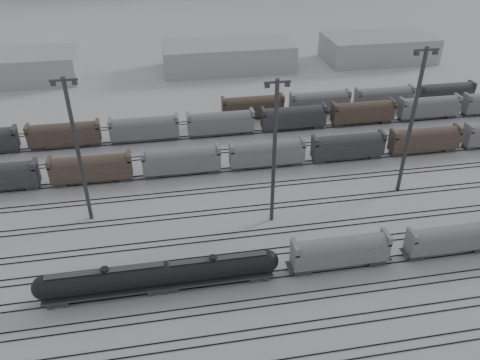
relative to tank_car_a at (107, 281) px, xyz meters
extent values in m
plane|color=silver|center=(21.30, -1.00, -2.76)|extent=(900.00, 900.00, 0.00)
cube|color=black|center=(21.30, -14.28, -2.68)|extent=(220.00, 0.07, 0.16)
cube|color=black|center=(21.30, -10.72, -2.68)|extent=(220.00, 0.07, 0.16)
cube|color=black|center=(21.30, -9.28, -2.68)|extent=(220.00, 0.07, 0.16)
cube|color=black|center=(21.30, -5.72, -2.68)|extent=(220.00, 0.07, 0.16)
cube|color=black|center=(21.30, -4.28, -2.68)|extent=(220.00, 0.07, 0.16)
cube|color=black|center=(21.30, -0.72, -2.68)|extent=(220.00, 0.07, 0.16)
cube|color=black|center=(21.30, 0.72, -2.68)|extent=(220.00, 0.07, 0.16)
cube|color=black|center=(21.30, 4.28, -2.68)|extent=(220.00, 0.07, 0.16)
cube|color=black|center=(21.30, 5.72, -2.68)|extent=(220.00, 0.07, 0.16)
cube|color=black|center=(21.30, 9.28, -2.68)|extent=(220.00, 0.07, 0.16)
cube|color=black|center=(21.30, 10.72, -2.68)|extent=(220.00, 0.07, 0.16)
cube|color=black|center=(21.30, 16.28, -2.68)|extent=(220.00, 0.07, 0.16)
cube|color=black|center=(21.30, 17.72, -2.68)|extent=(220.00, 0.07, 0.16)
cube|color=black|center=(21.30, 23.28, -2.68)|extent=(220.00, 0.07, 0.16)
cube|color=black|center=(21.30, 24.72, -2.68)|extent=(220.00, 0.07, 0.16)
cube|color=black|center=(21.30, 30.28, -2.68)|extent=(220.00, 0.07, 0.16)
cube|color=black|center=(21.30, 31.72, -2.68)|extent=(220.00, 0.07, 0.16)
cube|color=black|center=(21.30, 38.28, -2.68)|extent=(220.00, 0.07, 0.16)
cube|color=black|center=(21.30, 39.72, -2.68)|extent=(220.00, 0.07, 0.16)
cube|color=black|center=(21.30, 46.28, -2.68)|extent=(220.00, 0.07, 0.16)
cube|color=black|center=(21.30, 47.72, -2.68)|extent=(220.00, 0.07, 0.16)
cube|color=black|center=(21.30, 54.28, -2.68)|extent=(220.00, 0.07, 0.16)
cube|color=black|center=(21.30, 55.72, -2.68)|extent=(220.00, 0.07, 0.16)
cube|color=#252628|center=(-6.65, 0.00, -2.15)|extent=(2.88, 2.33, 0.78)
cube|color=#252628|center=(6.65, 0.00, -2.15)|extent=(2.88, 2.33, 0.78)
cube|color=#252628|center=(0.00, 0.00, -1.59)|extent=(17.18, 2.99, 0.28)
cylinder|color=black|center=(0.00, 0.00, 0.18)|extent=(16.07, 3.21, 3.21)
sphere|color=black|center=(-8.04, 0.00, 0.18)|extent=(3.21, 3.21, 3.21)
sphere|color=black|center=(8.04, 0.00, 0.18)|extent=(3.21, 3.21, 3.21)
cylinder|color=black|center=(0.00, 0.00, 1.95)|extent=(1.11, 1.11, 0.55)
cube|color=#252628|center=(0.00, 0.00, 1.84)|extent=(15.52, 1.00, 0.07)
cube|color=#252628|center=(8.04, 0.00, -2.17)|extent=(2.78, 2.25, 0.75)
cube|color=#252628|center=(20.87, 0.00, -2.17)|extent=(2.78, 2.25, 0.75)
cube|color=#252628|center=(14.46, 0.00, -1.63)|extent=(16.58, 2.89, 0.27)
cylinder|color=black|center=(14.46, 0.00, 0.08)|extent=(15.51, 3.10, 3.10)
sphere|color=black|center=(6.70, 0.00, 0.08)|extent=(3.10, 3.10, 3.10)
sphere|color=black|center=(22.21, 0.00, 0.08)|extent=(3.10, 3.10, 3.10)
cylinder|color=black|center=(14.46, 0.00, 1.79)|extent=(1.07, 1.07, 0.53)
cube|color=#252628|center=(14.46, 0.00, 1.68)|extent=(14.97, 0.96, 0.06)
cube|color=#252628|center=(27.26, 0.00, -2.23)|extent=(2.48, 2.01, 0.67)
cube|color=#252628|center=(38.72, 0.00, -2.23)|extent=(2.48, 2.01, 0.67)
cube|color=slate|center=(32.99, 0.00, 0.01)|extent=(14.33, 2.87, 3.06)
cylinder|color=slate|center=(32.99, 0.00, 1.16)|extent=(12.99, 2.77, 2.77)
cube|color=slate|center=(26.12, 0.00, 1.92)|extent=(0.67, 2.87, 1.34)
cube|color=slate|center=(39.87, 0.00, 1.92)|extent=(0.67, 2.87, 1.34)
cone|color=#252628|center=(32.99, 0.00, -1.85)|extent=(2.29, 2.29, 0.86)
cube|color=#252628|center=(45.06, 0.00, -2.27)|extent=(2.32, 1.87, 0.62)
cube|color=#252628|center=(55.77, 0.00, -2.27)|extent=(2.32, 1.87, 0.62)
cube|color=slate|center=(50.42, 0.00, -0.17)|extent=(13.39, 2.68, 2.86)
cylinder|color=slate|center=(50.42, 0.00, 0.90)|extent=(12.14, 2.59, 2.59)
cube|color=slate|center=(43.99, 0.00, 1.62)|extent=(0.62, 2.68, 1.25)
cone|color=#252628|center=(50.42, 0.00, -1.91)|extent=(2.14, 2.14, 0.80)
cylinder|color=#37373A|center=(-4.05, 19.05, 9.71)|extent=(0.64, 0.64, 24.93)
cube|color=#37373A|center=(-4.05, 19.05, 21.68)|extent=(3.99, 0.30, 0.30)
cube|color=#37373A|center=(-5.55, 19.05, 21.18)|extent=(0.70, 0.50, 0.50)
cube|color=#37373A|center=(-2.56, 19.05, 21.18)|extent=(0.70, 0.50, 0.50)
cylinder|color=#37373A|center=(26.05, 13.27, 9.62)|extent=(0.63, 0.63, 24.75)
cube|color=#37373A|center=(26.05, 13.27, 21.50)|extent=(3.96, 0.30, 0.30)
cube|color=#37373A|center=(24.57, 13.27, 21.01)|extent=(0.69, 0.50, 0.50)
cube|color=#37373A|center=(27.54, 13.27, 21.01)|extent=(0.69, 0.50, 0.50)
cylinder|color=#37373A|center=(51.47, 18.25, 10.61)|extent=(0.68, 0.68, 26.72)
cube|color=#37373A|center=(51.47, 18.25, 23.43)|extent=(4.28, 0.32, 0.32)
cube|color=#37373A|center=(49.86, 18.25, 22.90)|extent=(0.75, 0.53, 0.53)
cube|color=#37373A|center=(53.07, 18.25, 22.90)|extent=(0.75, 0.53, 0.53)
cube|color=brown|center=(-4.70, 31.00, 0.04)|extent=(15.00, 3.00, 5.60)
cube|color=slate|center=(12.30, 31.00, 0.04)|extent=(15.00, 3.00, 5.60)
cube|color=slate|center=(29.30, 31.00, 0.04)|extent=(15.00, 3.00, 5.60)
cube|color=#252628|center=(46.30, 31.00, 0.04)|extent=(15.00, 3.00, 5.60)
cube|color=brown|center=(63.30, 31.00, 0.04)|extent=(15.00, 3.00, 5.60)
cube|color=brown|center=(-11.70, 47.00, 0.04)|extent=(15.00, 3.00, 5.60)
cube|color=slate|center=(5.30, 47.00, 0.04)|extent=(15.00, 3.00, 5.60)
cube|color=slate|center=(22.30, 47.00, 0.04)|extent=(15.00, 3.00, 5.60)
cube|color=#252628|center=(39.30, 47.00, 0.04)|extent=(15.00, 3.00, 5.60)
cube|color=brown|center=(56.30, 47.00, 0.04)|extent=(15.00, 3.00, 5.60)
cube|color=slate|center=(73.30, 47.00, 0.04)|extent=(15.00, 3.00, 5.60)
cube|color=brown|center=(31.30, 55.00, 0.04)|extent=(15.00, 3.00, 5.60)
cube|color=slate|center=(48.30, 55.00, 0.04)|extent=(15.00, 3.00, 5.60)
cube|color=slate|center=(65.30, 55.00, 0.04)|extent=(15.00, 3.00, 5.60)
cube|color=#252628|center=(82.30, 55.00, 0.04)|extent=(15.00, 3.00, 5.60)
cube|color=#979799|center=(31.30, 94.00, 1.24)|extent=(40.00, 18.00, 8.00)
cube|color=#979799|center=(81.30, 94.00, 1.24)|extent=(35.00, 18.00, 8.00)
camera|label=1|loc=(9.41, -48.91, 44.42)|focal=35.00mm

